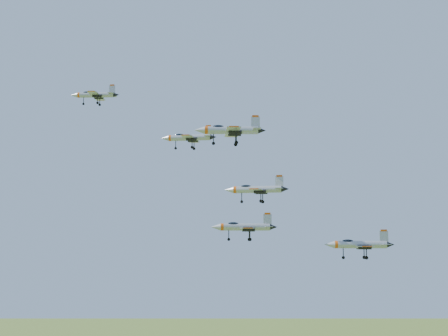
# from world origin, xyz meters

# --- Properties ---
(jet_lead) EXTENTS (11.48, 9.52, 3.07)m
(jet_lead) POSITION_xyz_m (-29.03, 11.34, 162.91)
(jet_lead) COLOR #989CA3
(jet_left_high) EXTENTS (11.97, 9.82, 3.21)m
(jet_left_high) POSITION_xyz_m (-4.97, 1.90, 150.84)
(jet_left_high) COLOR #989CA3
(jet_right_high) EXTENTS (13.27, 11.12, 3.55)m
(jet_right_high) POSITION_xyz_m (5.75, -13.62, 149.51)
(jet_right_high) COLOR #989CA3
(jet_left_low) EXTENTS (13.79, 11.54, 3.69)m
(jet_left_low) POSITION_xyz_m (6.59, 2.74, 132.13)
(jet_left_low) COLOR #989CA3
(jet_right_low) EXTENTS (12.17, 10.09, 3.25)m
(jet_right_low) POSITION_xyz_m (10.31, -10.64, 138.82)
(jet_right_low) COLOR #989CA3
(jet_trail) EXTENTS (13.01, 10.80, 3.48)m
(jet_trail) POSITION_xyz_m (29.00, -6.96, 128.69)
(jet_trail) COLOR #989CA3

